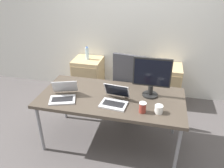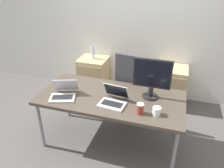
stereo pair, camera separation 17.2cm
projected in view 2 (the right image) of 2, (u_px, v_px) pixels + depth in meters
The scene contains 13 objects.
ground_plane at pixel (111, 141), 2.99m from camera, with size 14.00×14.00×0.00m, color #514C4C.
wall_back at pixel (137, 22), 3.59m from camera, with size 10.00×0.05×2.60m.
desk at pixel (111, 99), 2.67m from camera, with size 1.75×0.83×0.71m.
office_chair at pixel (134, 93), 3.30m from camera, with size 0.56×0.58×1.09m.
cabinet_left at pixel (94, 76), 4.01m from camera, with size 0.49×0.46×0.68m.
cabinet_right at pixel (170, 86), 3.65m from camera, with size 0.49×0.46×0.68m.
water_bottle at pixel (93, 53), 3.80m from camera, with size 0.06×0.06×0.23m.
laptop_left at pixel (113, 100), 2.50m from camera, with size 0.32×0.32×0.21m.
laptop_right at pixel (64, 93), 2.63m from camera, with size 0.35×0.38×0.20m.
monitor at pixel (152, 78), 2.52m from camera, with size 0.44×0.19×0.49m.
mouse at pixel (126, 96), 2.63m from camera, with size 0.04×0.07×0.03m.
coffee_cup_white at pixel (157, 111), 2.30m from camera, with size 0.09×0.09×0.09m.
coffee_cup_brown at pixel (140, 109), 2.32m from camera, with size 0.08×0.08×0.12m.
Camera 2 is at (0.69, -2.16, 2.09)m, focal length 35.00 mm.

